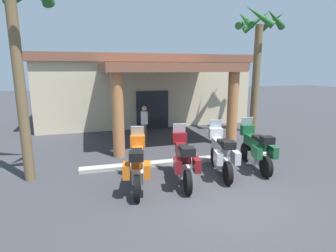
{
  "coord_description": "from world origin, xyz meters",
  "views": [
    {
      "loc": [
        -3.04,
        -6.07,
        3.29
      ],
      "look_at": [
        -0.47,
        3.42,
        1.2
      ],
      "focal_mm": 28.84,
      "sensor_mm": 36.0,
      "label": 1
    }
  ],
  "objects_px": {
    "pedestrian": "(144,121)",
    "palm_tree_roadside": "(14,16)",
    "motorcycle_orange": "(137,164)",
    "motorcycle_green": "(256,148)",
    "motorcycle_maroon": "(183,160)",
    "motel_building": "(143,88)",
    "motorcycle_silver": "(221,153)",
    "palm_tree_near_portico": "(257,44)"
  },
  "relations": [
    {
      "from": "motel_building",
      "to": "pedestrian",
      "type": "xyz_separation_m",
      "value": [
        -0.85,
        -5.04,
        -1.16
      ]
    },
    {
      "from": "motorcycle_green",
      "to": "palm_tree_near_portico",
      "type": "distance_m",
      "value": 6.73
    },
    {
      "from": "motorcycle_green",
      "to": "pedestrian",
      "type": "distance_m",
      "value": 5.32
    },
    {
      "from": "motorcycle_orange",
      "to": "motorcycle_silver",
      "type": "height_order",
      "value": "same"
    },
    {
      "from": "motorcycle_silver",
      "to": "motel_building",
      "type": "bearing_deg",
      "value": 15.4
    },
    {
      "from": "motorcycle_orange",
      "to": "motorcycle_silver",
      "type": "distance_m",
      "value": 2.72
    },
    {
      "from": "motorcycle_maroon",
      "to": "motorcycle_silver",
      "type": "height_order",
      "value": "same"
    },
    {
      "from": "motorcycle_orange",
      "to": "pedestrian",
      "type": "bearing_deg",
      "value": -2.4
    },
    {
      "from": "palm_tree_roadside",
      "to": "palm_tree_near_portico",
      "type": "relative_size",
      "value": 0.99
    },
    {
      "from": "motorcycle_orange",
      "to": "motel_building",
      "type": "bearing_deg",
      "value": -0.9
    },
    {
      "from": "motorcycle_maroon",
      "to": "motorcycle_silver",
      "type": "bearing_deg",
      "value": -69.0
    },
    {
      "from": "motorcycle_silver",
      "to": "palm_tree_near_portico",
      "type": "height_order",
      "value": "palm_tree_near_portico"
    },
    {
      "from": "palm_tree_roadside",
      "to": "palm_tree_near_portico",
      "type": "height_order",
      "value": "palm_tree_near_portico"
    },
    {
      "from": "motorcycle_maroon",
      "to": "pedestrian",
      "type": "relative_size",
      "value": 1.34
    },
    {
      "from": "motorcycle_orange",
      "to": "pedestrian",
      "type": "distance_m",
      "value": 5.02
    },
    {
      "from": "palm_tree_near_portico",
      "to": "motorcycle_silver",
      "type": "bearing_deg",
      "value": -130.47
    },
    {
      "from": "motorcycle_maroon",
      "to": "palm_tree_near_portico",
      "type": "bearing_deg",
      "value": -37.8
    },
    {
      "from": "motorcycle_silver",
      "to": "pedestrian",
      "type": "distance_m",
      "value": 4.86
    },
    {
      "from": "palm_tree_roadside",
      "to": "motel_building",
      "type": "bearing_deg",
      "value": 59.91
    },
    {
      "from": "motel_building",
      "to": "palm_tree_near_portico",
      "type": "xyz_separation_m",
      "value": [
        4.98,
        -4.69,
        2.37
      ]
    },
    {
      "from": "pedestrian",
      "to": "motorcycle_green",
      "type": "bearing_deg",
      "value": 121.27
    },
    {
      "from": "motel_building",
      "to": "pedestrian",
      "type": "relative_size",
      "value": 7.73
    },
    {
      "from": "motorcycle_orange",
      "to": "palm_tree_roadside",
      "type": "distance_m",
      "value": 5.18
    },
    {
      "from": "pedestrian",
      "to": "palm_tree_roadside",
      "type": "xyz_separation_m",
      "value": [
        -4.1,
        -3.49,
        3.73
      ]
    },
    {
      "from": "motorcycle_silver",
      "to": "palm_tree_roadside",
      "type": "height_order",
      "value": "palm_tree_roadside"
    },
    {
      "from": "motorcycle_maroon",
      "to": "pedestrian",
      "type": "distance_m",
      "value": 4.88
    },
    {
      "from": "palm_tree_roadside",
      "to": "motorcycle_orange",
      "type": "bearing_deg",
      "value": -25.08
    },
    {
      "from": "palm_tree_roadside",
      "to": "palm_tree_near_portico",
      "type": "bearing_deg",
      "value": 21.18
    },
    {
      "from": "motel_building",
      "to": "motorcycle_green",
      "type": "xyz_separation_m",
      "value": [
        2.11,
        -9.45,
        -1.41
      ]
    },
    {
      "from": "pedestrian",
      "to": "palm_tree_near_portico",
      "type": "xyz_separation_m",
      "value": [
        5.82,
        0.35,
        3.53
      ]
    },
    {
      "from": "motorcycle_orange",
      "to": "motorcycle_green",
      "type": "xyz_separation_m",
      "value": [
        4.05,
        0.48,
        0.0
      ]
    },
    {
      "from": "pedestrian",
      "to": "palm_tree_roadside",
      "type": "relative_size",
      "value": 0.26
    },
    {
      "from": "motel_building",
      "to": "motorcycle_maroon",
      "type": "xyz_separation_m",
      "value": [
        -0.59,
        -9.91,
        -1.41
      ]
    },
    {
      "from": "motorcycle_silver",
      "to": "palm_tree_roadside",
      "type": "distance_m",
      "value": 7.04
    },
    {
      "from": "motorcycle_maroon",
      "to": "palm_tree_near_portico",
      "type": "xyz_separation_m",
      "value": [
        5.56,
        5.22,
        3.79
      ]
    },
    {
      "from": "motorcycle_maroon",
      "to": "pedestrian",
      "type": "bearing_deg",
      "value": 12.08
    },
    {
      "from": "motel_building",
      "to": "motorcycle_green",
      "type": "bearing_deg",
      "value": -79.22
    },
    {
      "from": "palm_tree_roadside",
      "to": "palm_tree_near_portico",
      "type": "xyz_separation_m",
      "value": [
        9.92,
        3.84,
        -0.19
      ]
    },
    {
      "from": "motel_building",
      "to": "motorcycle_silver",
      "type": "distance_m",
      "value": 9.76
    },
    {
      "from": "motel_building",
      "to": "motorcycle_maroon",
      "type": "height_order",
      "value": "motel_building"
    },
    {
      "from": "motorcycle_green",
      "to": "palm_tree_near_portico",
      "type": "xyz_separation_m",
      "value": [
        2.86,
        4.77,
        3.79
      ]
    },
    {
      "from": "motorcycle_maroon",
      "to": "motorcycle_silver",
      "type": "xyz_separation_m",
      "value": [
        1.35,
        0.29,
        0.0
      ]
    }
  ]
}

